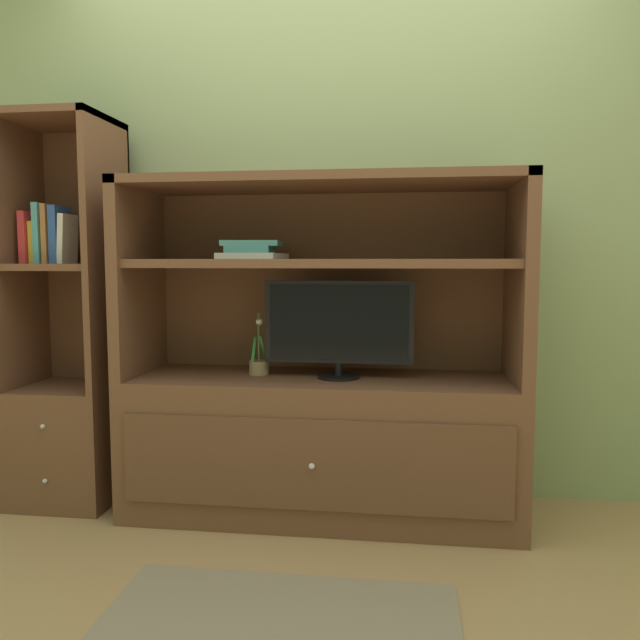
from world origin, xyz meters
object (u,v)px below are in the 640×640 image
Objects in this scene: potted_plant at (259,364)px; magazine_stack at (252,250)px; bookshelf_tall at (69,377)px; upright_book_row at (49,237)px; tv_monitor at (339,326)px; media_console at (322,408)px.

potted_plant is 0.96× the size of magazine_stack.
magazine_stack is 1.04m from bookshelf_tall.
upright_book_row is at bearing -169.89° from bookshelf_tall.
potted_plant is (-0.35, 0.04, -0.18)m from tv_monitor.
potted_plant is 1.02× the size of upright_book_row.
tv_monitor reaches higher than potted_plant.
upright_book_row is at bearing 179.90° from magazine_stack.
tv_monitor is 1.36m from upright_book_row.
bookshelf_tall is at bearing 179.12° from magazine_stack.
bookshelf_tall is (-0.86, 0.01, -0.57)m from magazine_stack.
media_console is at bearing -0.27° from bookshelf_tall.
upright_book_row is (-0.95, -0.02, 0.56)m from potted_plant.
magazine_stack is at bearing -0.88° from bookshelf_tall.
tv_monitor is at bearing -2.10° from magazine_stack.
bookshelf_tall reaches higher than upright_book_row.
upright_book_row is (-0.07, -0.01, 0.64)m from bookshelf_tall.
potted_plant is at bearing 46.69° from magazine_stack.
tv_monitor is 0.49m from magazine_stack.
tv_monitor is at bearing -1.25° from bookshelf_tall.
potted_plant is at bearing 174.24° from tv_monitor.
bookshelf_tall is (-1.24, 0.03, -0.25)m from tv_monitor.
magazine_stack is 0.16× the size of bookshelf_tall.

